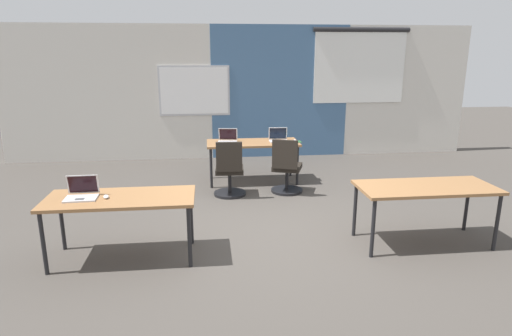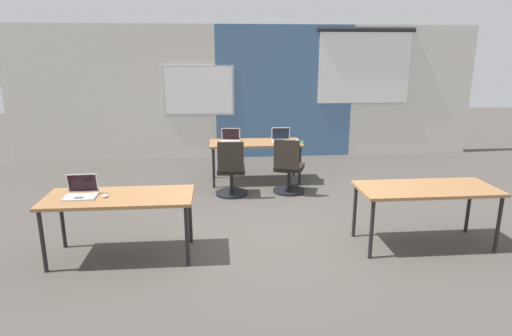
{
  "view_description": "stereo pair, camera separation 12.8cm",
  "coord_description": "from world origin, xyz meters",
  "px_view_note": "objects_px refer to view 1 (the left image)",
  "views": [
    {
      "loc": [
        -0.79,
        -5.2,
        2.24
      ],
      "look_at": [
        -0.17,
        0.23,
        0.78
      ],
      "focal_mm": 30.44,
      "sensor_mm": 36.0,
      "label": 1
    },
    {
      "loc": [
        -0.66,
        -5.21,
        2.24
      ],
      "look_at": [
        -0.17,
        0.23,
        0.78
      ],
      "focal_mm": 30.44,
      "sensor_mm": 36.0,
      "label": 2
    }
  ],
  "objects_px": {
    "laptop_far_right": "(279,138)",
    "chair_far_left": "(230,173)",
    "desk_near_right": "(426,191)",
    "laptop_near_left_end": "(82,193)",
    "mouse_far_right": "(295,141)",
    "desk_near_left": "(121,202)",
    "mouse_near_left_end": "(106,197)",
    "chair_far_right": "(286,171)",
    "desk_far_center": "(253,145)",
    "laptop_far_left": "(228,139)"
  },
  "relations": [
    {
      "from": "desk_near_right",
      "to": "mouse_far_right",
      "type": "relative_size",
      "value": 14.58
    },
    {
      "from": "desk_near_right",
      "to": "chair_far_right",
      "type": "bearing_deg",
      "value": 121.49
    },
    {
      "from": "mouse_near_left_end",
      "to": "laptop_far_left",
      "type": "bearing_deg",
      "value": 63.16
    },
    {
      "from": "desk_far_center",
      "to": "mouse_far_right",
      "type": "xyz_separation_m",
      "value": [
        0.73,
        -0.06,
        0.08
      ]
    },
    {
      "from": "desk_near_left",
      "to": "desk_far_center",
      "type": "relative_size",
      "value": 1.0
    },
    {
      "from": "desk_far_center",
      "to": "chair_far_right",
      "type": "bearing_deg",
      "value": -56.52
    },
    {
      "from": "desk_far_center",
      "to": "laptop_far_left",
      "type": "relative_size",
      "value": 4.35
    },
    {
      "from": "chair_far_right",
      "to": "chair_far_left",
      "type": "height_order",
      "value": "same"
    },
    {
      "from": "desk_near_right",
      "to": "desk_near_left",
      "type": "bearing_deg",
      "value": 180.0
    },
    {
      "from": "desk_near_right",
      "to": "chair_far_right",
      "type": "relative_size",
      "value": 1.74
    },
    {
      "from": "mouse_far_right",
      "to": "chair_far_right",
      "type": "bearing_deg",
      "value": -111.87
    },
    {
      "from": "laptop_far_left",
      "to": "chair_far_left",
      "type": "xyz_separation_m",
      "value": [
        -0.02,
        -0.81,
        -0.39
      ]
    },
    {
      "from": "desk_near_left",
      "to": "desk_near_right",
      "type": "relative_size",
      "value": 1.0
    },
    {
      "from": "chair_far_right",
      "to": "mouse_far_right",
      "type": "bearing_deg",
      "value": -91.83
    },
    {
      "from": "laptop_near_left_end",
      "to": "chair_far_right",
      "type": "distance_m",
      "value": 3.37
    },
    {
      "from": "chair_far_left",
      "to": "laptop_near_left_end",
      "type": "bearing_deg",
      "value": 53.62
    },
    {
      "from": "laptop_far_right",
      "to": "chair_far_left",
      "type": "distance_m",
      "value": 1.27
    },
    {
      "from": "desk_near_left",
      "to": "chair_far_left",
      "type": "distance_m",
      "value": 2.43
    },
    {
      "from": "laptop_near_left_end",
      "to": "chair_far_left",
      "type": "bearing_deg",
      "value": 48.39
    },
    {
      "from": "chair_far_right",
      "to": "laptop_far_right",
      "type": "bearing_deg",
      "value": -68.81
    },
    {
      "from": "desk_near_right",
      "to": "laptop_near_left_end",
      "type": "height_order",
      "value": "laptop_near_left_end"
    },
    {
      "from": "laptop_near_left_end",
      "to": "laptop_far_left",
      "type": "bearing_deg",
      "value": 57.22
    },
    {
      "from": "mouse_near_left_end",
      "to": "laptop_far_left",
      "type": "xyz_separation_m",
      "value": [
        1.45,
        2.87,
        0.03
      ]
    },
    {
      "from": "laptop_near_left_end",
      "to": "mouse_near_left_end",
      "type": "bearing_deg",
      "value": -10.94
    },
    {
      "from": "mouse_near_left_end",
      "to": "mouse_far_right",
      "type": "relative_size",
      "value": 1.0
    },
    {
      "from": "laptop_far_right",
      "to": "laptop_far_left",
      "type": "relative_size",
      "value": 0.92
    },
    {
      "from": "desk_near_right",
      "to": "laptop_far_left",
      "type": "distance_m",
      "value": 3.59
    },
    {
      "from": "desk_near_right",
      "to": "mouse_far_right",
      "type": "xyz_separation_m",
      "value": [
        -1.02,
        2.74,
        0.08
      ]
    },
    {
      "from": "laptop_far_left",
      "to": "chair_far_left",
      "type": "distance_m",
      "value": 0.9
    },
    {
      "from": "laptop_near_left_end",
      "to": "chair_far_left",
      "type": "distance_m",
      "value": 2.67
    },
    {
      "from": "chair_far_right",
      "to": "chair_far_left",
      "type": "relative_size",
      "value": 1.0
    },
    {
      "from": "laptop_near_left_end",
      "to": "desk_far_center",
      "type": "bearing_deg",
      "value": 50.77
    },
    {
      "from": "desk_near_left",
      "to": "laptop_far_left",
      "type": "bearing_deg",
      "value": 65.21
    },
    {
      "from": "laptop_near_left_end",
      "to": "mouse_near_left_end",
      "type": "height_order",
      "value": "laptop_near_left_end"
    },
    {
      "from": "desk_far_center",
      "to": "laptop_far_right",
      "type": "xyz_separation_m",
      "value": [
        0.46,
        0.02,
        0.11
      ]
    },
    {
      "from": "chair_far_right",
      "to": "chair_far_left",
      "type": "distance_m",
      "value": 0.93
    },
    {
      "from": "mouse_near_left_end",
      "to": "mouse_far_right",
      "type": "distance_m",
      "value": 3.81
    },
    {
      "from": "mouse_near_left_end",
      "to": "desk_near_right",
      "type": "bearing_deg",
      "value": 0.45
    },
    {
      "from": "mouse_near_left_end",
      "to": "chair_far_right",
      "type": "distance_m",
      "value": 3.19
    },
    {
      "from": "laptop_near_left_end",
      "to": "laptop_far_right",
      "type": "relative_size",
      "value": 1.0
    },
    {
      "from": "chair_far_right",
      "to": "laptop_far_left",
      "type": "distance_m",
      "value": 1.24
    },
    {
      "from": "laptop_near_left_end",
      "to": "mouse_near_left_end",
      "type": "relative_size",
      "value": 3.06
    },
    {
      "from": "desk_near_right",
      "to": "desk_far_center",
      "type": "height_order",
      "value": "same"
    },
    {
      "from": "laptop_far_right",
      "to": "chair_far_right",
      "type": "bearing_deg",
      "value": -87.31
    },
    {
      "from": "laptop_far_right",
      "to": "chair_far_left",
      "type": "relative_size",
      "value": 0.37
    },
    {
      "from": "laptop_far_right",
      "to": "mouse_far_right",
      "type": "distance_m",
      "value": 0.29
    },
    {
      "from": "laptop_far_right",
      "to": "laptop_far_left",
      "type": "bearing_deg",
      "value": -179.87
    },
    {
      "from": "laptop_far_right",
      "to": "desk_near_left",
      "type": "bearing_deg",
      "value": -126.55
    },
    {
      "from": "desk_far_center",
      "to": "chair_far_left",
      "type": "relative_size",
      "value": 1.74
    },
    {
      "from": "laptop_near_left_end",
      "to": "mouse_far_right",
      "type": "bearing_deg",
      "value": 41.81
    }
  ]
}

